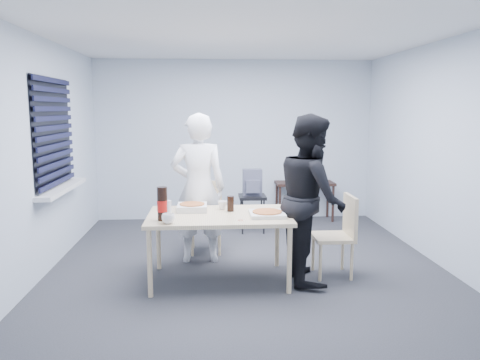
{
  "coord_description": "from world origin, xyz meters",
  "views": [
    {
      "loc": [
        -0.44,
        -5.17,
        1.82
      ],
      "look_at": [
        -0.08,
        0.1,
        1.01
      ],
      "focal_mm": 35.0,
      "sensor_mm": 36.0,
      "label": 1
    }
  ],
  "objects": [
    {
      "name": "room",
      "position": [
        -2.2,
        0.4,
        1.44
      ],
      "size": [
        5.0,
        5.0,
        5.0
      ],
      "color": "#292A2E",
      "rests_on": "ground"
    },
    {
      "name": "dining_table",
      "position": [
        -0.33,
        -0.38,
        0.66
      ],
      "size": [
        1.48,
        0.94,
        0.72
      ],
      "color": "beige",
      "rests_on": "ground"
    },
    {
      "name": "chair_far",
      "position": [
        -0.48,
        0.73,
        0.51
      ],
      "size": [
        0.42,
        0.42,
        0.89
      ],
      "color": "beige",
      "rests_on": "ground"
    },
    {
      "name": "chair_right",
      "position": [
        0.99,
        -0.31,
        0.51
      ],
      "size": [
        0.42,
        0.42,
        0.89
      ],
      "color": "beige",
      "rests_on": "ground"
    },
    {
      "name": "person_white",
      "position": [
        -0.56,
        0.3,
        0.89
      ],
      "size": [
        0.65,
        0.42,
        1.77
      ],
      "primitive_type": "imported",
      "rotation": [
        0.0,
        0.0,
        3.14
      ],
      "color": "white",
      "rests_on": "ground"
    },
    {
      "name": "person_black",
      "position": [
        0.64,
        -0.4,
        0.89
      ],
      "size": [
        0.47,
        0.86,
        1.77
      ],
      "primitive_type": "imported",
      "rotation": [
        0.0,
        0.0,
        1.57
      ],
      "color": "black",
      "rests_on": "ground"
    },
    {
      "name": "side_table",
      "position": [
        1.13,
        2.28,
        0.55
      ],
      "size": [
        0.95,
        0.42,
        0.63
      ],
      "color": "#321E19",
      "rests_on": "ground"
    },
    {
      "name": "stool",
      "position": [
        0.21,
        1.61,
        0.44
      ],
      "size": [
        0.39,
        0.39,
        0.55
      ],
      "color": "black",
      "rests_on": "ground"
    },
    {
      "name": "backpack",
      "position": [
        0.21,
        1.6,
        0.74
      ],
      "size": [
        0.28,
        0.21,
        0.39
      ],
      "rotation": [
        0.0,
        0.0,
        -0.09
      ],
      "color": "#565965",
      "rests_on": "stool"
    },
    {
      "name": "pizza_box_a",
      "position": [
        -0.62,
        -0.18,
        0.76
      ],
      "size": [
        0.32,
        0.32,
        0.08
      ],
      "rotation": [
        0.0,
        0.0,
        0.02
      ],
      "color": "silver",
      "rests_on": "dining_table"
    },
    {
      "name": "pizza_box_b",
      "position": [
        0.16,
        -0.48,
        0.75
      ],
      "size": [
        0.36,
        0.36,
        0.05
      ],
      "rotation": [
        0.0,
        0.0,
        -0.41
      ],
      "color": "silver",
      "rests_on": "dining_table"
    },
    {
      "name": "mug_a",
      "position": [
        -0.83,
        -0.74,
        0.77
      ],
      "size": [
        0.17,
        0.17,
        0.1
      ],
      "primitive_type": "imported",
      "rotation": [
        0.0,
        0.0,
        0.52
      ],
      "color": "white",
      "rests_on": "dining_table"
    },
    {
      "name": "mug_b",
      "position": [
        -0.29,
        -0.13,
        0.77
      ],
      "size": [
        0.1,
        0.1,
        0.09
      ],
      "primitive_type": "imported",
      "color": "white",
      "rests_on": "dining_table"
    },
    {
      "name": "cola_glass",
      "position": [
        -0.21,
        -0.24,
        0.8
      ],
      "size": [
        0.1,
        0.1,
        0.17
      ],
      "primitive_type": "cylinder",
      "rotation": [
        0.0,
        0.0,
        0.43
      ],
      "color": "black",
      "rests_on": "dining_table"
    },
    {
      "name": "soda_bottle",
      "position": [
        -0.9,
        -0.61,
        0.88
      ],
      "size": [
        0.11,
        0.11,
        0.34
      ],
      "rotation": [
        0.0,
        0.0,
        -0.19
      ],
      "color": "black",
      "rests_on": "dining_table"
    },
    {
      "name": "plastic_cups",
      "position": [
        -0.85,
        -0.59,
        0.82
      ],
      "size": [
        0.1,
        0.1,
        0.2
      ],
      "primitive_type": "cylinder",
      "rotation": [
        0.0,
        0.0,
        -0.18
      ],
      "color": "silver",
      "rests_on": "dining_table"
    },
    {
      "name": "rubber_band",
      "position": [
        -0.13,
        -0.67,
        0.72
      ],
      "size": [
        0.06,
        0.06,
        0.0
      ],
      "primitive_type": "torus",
      "rotation": [
        0.0,
        0.0,
        -0.38
      ],
      "color": "red",
      "rests_on": "dining_table"
    },
    {
      "name": "papers",
      "position": [
        0.98,
        2.27,
        0.63
      ],
      "size": [
        0.28,
        0.35,
        0.01
      ],
      "primitive_type": "cube",
      "rotation": [
        0.0,
        0.0,
        -0.18
      ],
      "color": "white",
      "rests_on": "side_table"
    },
    {
      "name": "black_box",
      "position": [
        1.35,
        2.31,
        0.66
      ],
      "size": [
        0.15,
        0.12,
        0.06
      ],
      "primitive_type": "cube",
      "rotation": [
        0.0,
        0.0,
        -0.2
      ],
      "color": "black",
      "rests_on": "side_table"
    }
  ]
}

